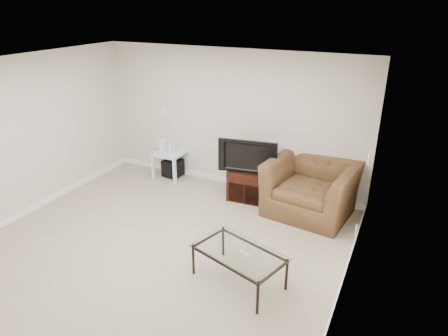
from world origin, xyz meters
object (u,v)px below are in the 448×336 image
at_px(tv_stand, 248,185).
at_px(recliner, 312,179).
at_px(side_table, 171,164).
at_px(subwoofer, 173,168).
at_px(television, 249,155).
at_px(coffee_table, 239,267).

bearing_deg(tv_stand, recliner, -4.18).
distance_m(tv_stand, side_table, 1.76).
height_order(subwoofer, recliner, recliner).
height_order(television, side_table, television).
xyz_separation_m(recliner, coffee_table, (-0.34, -2.12, -0.37)).
height_order(television, subwoofer, television).
bearing_deg(recliner, tv_stand, -172.63).
height_order(side_table, coffee_table, side_table).
bearing_deg(subwoofer, side_table, -146.25).
bearing_deg(recliner, television, -171.18).
distance_m(side_table, recliner, 2.86).
distance_m(television, coffee_table, 2.31).
bearing_deg(television, coffee_table, -79.28).
bearing_deg(coffee_table, television, 109.57).
distance_m(subwoofer, coffee_table, 3.42).
bearing_deg(side_table, recliner, -4.65).
xyz_separation_m(side_table, recliner, (2.83, -0.23, 0.33)).
height_order(tv_stand, coffee_table, tv_stand).
bearing_deg(side_table, subwoofer, 33.75).
relative_size(television, recliner, 0.69).
bearing_deg(subwoofer, television, -9.24).
distance_m(tv_stand, coffee_table, 2.25).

